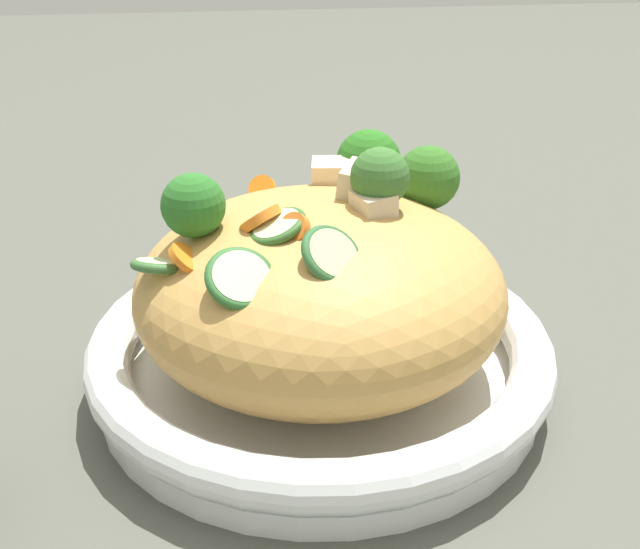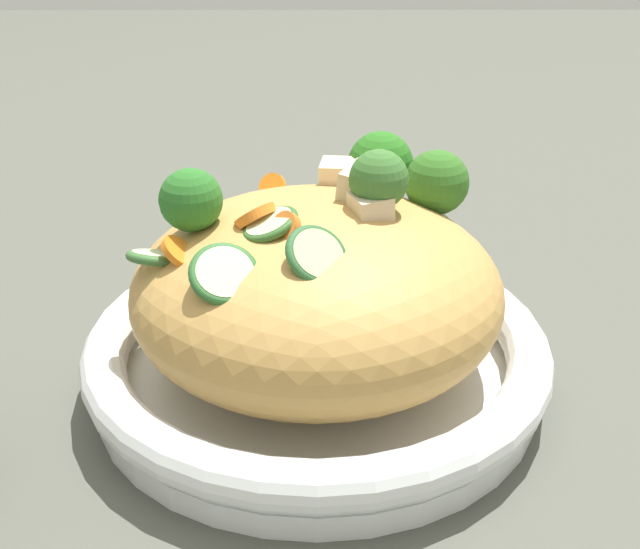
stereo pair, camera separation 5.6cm
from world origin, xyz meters
name	(u,v)px [view 2 (the right image)]	position (x,y,z in m)	size (l,w,h in m)	color
ground_plane	(320,384)	(0.00, 0.00, 0.00)	(3.00, 3.00, 0.00)	#4E5047
serving_bowl	(320,355)	(0.00, 0.00, 0.02)	(0.32, 0.32, 0.05)	white
noodle_heap	(320,290)	(0.00, 0.00, 0.08)	(0.25, 0.25, 0.12)	tan
broccoli_florets	(364,180)	(-0.05, 0.03, 0.13)	(0.14, 0.22, 0.07)	#A1BA77
carrot_coins	(251,222)	(0.00, -0.04, 0.13)	(0.14, 0.09, 0.04)	orange
zucchini_slices	(246,255)	(0.04, -0.04, 0.12)	(0.09, 0.15, 0.04)	beige
chicken_chunks	(362,189)	(-0.04, 0.03, 0.13)	(0.11, 0.06, 0.04)	beige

